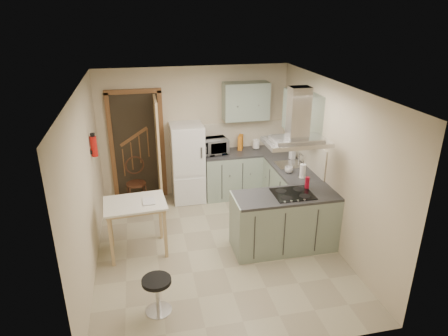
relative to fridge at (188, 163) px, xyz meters
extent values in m
plane|color=tan|center=(0.20, -1.80, -0.75)|extent=(4.20, 4.20, 0.00)
plane|color=silver|center=(0.20, -1.80, 1.75)|extent=(4.20, 4.20, 0.00)
plane|color=beige|center=(0.20, 0.30, 0.50)|extent=(3.60, 0.00, 3.60)
plane|color=beige|center=(-1.60, -1.80, 0.50)|extent=(0.00, 4.20, 4.20)
plane|color=beige|center=(2.00, -1.80, 0.50)|extent=(0.00, 4.20, 4.20)
cube|color=brown|center=(-0.90, 0.27, 0.30)|extent=(1.10, 0.12, 2.10)
cube|color=white|center=(0.00, 0.00, 0.00)|extent=(0.60, 0.60, 1.50)
cube|color=#9EB2A0|center=(0.86, 0.00, -0.30)|extent=(1.08, 0.60, 0.90)
cube|color=#9EB2A0|center=(1.70, -0.68, -0.30)|extent=(0.60, 1.95, 0.90)
cube|color=beige|center=(1.16, 0.29, 0.40)|extent=(1.68, 0.02, 0.50)
cube|color=#9EB2A0|center=(1.15, 0.12, 1.10)|extent=(0.85, 0.35, 0.70)
cube|color=#9EB2A0|center=(1.82, -0.95, 1.10)|extent=(0.35, 0.90, 0.70)
cube|color=#9EB2A0|center=(1.22, -1.98, -0.30)|extent=(1.55, 0.65, 0.90)
cube|color=black|center=(1.32, -1.98, 0.16)|extent=(0.58, 0.50, 0.01)
cube|color=silver|center=(1.32, -1.98, 0.97)|extent=(0.90, 0.55, 0.10)
cube|color=silver|center=(1.70, -0.85, 0.16)|extent=(0.45, 0.40, 0.01)
cylinder|color=#B2140F|center=(-1.54, -0.90, 0.75)|extent=(0.10, 0.10, 0.32)
cube|color=tan|center=(-0.99, -1.62, -0.33)|extent=(0.93, 0.73, 0.84)
cube|color=#4E2C1A|center=(-0.98, 0.00, -0.34)|extent=(0.43, 0.43, 0.82)
cylinder|color=black|center=(-0.78, -3.01, -0.51)|extent=(0.46, 0.46, 0.48)
imported|color=black|center=(0.49, 0.00, 0.30)|extent=(0.57, 0.42, 0.29)
cylinder|color=white|center=(1.37, 0.10, 0.25)|extent=(0.18, 0.18, 0.20)
cube|color=orange|center=(1.06, 0.13, 0.29)|extent=(0.15, 0.20, 0.28)
imported|color=#B8BAC5|center=(1.86, -0.58, 0.25)|extent=(0.11, 0.11, 0.20)
cylinder|color=white|center=(1.71, -1.43, 0.27)|extent=(0.12, 0.12, 0.24)
imported|color=white|center=(1.56, -1.19, 0.20)|extent=(0.16, 0.16, 0.11)
cylinder|color=red|center=(1.61, -1.84, 0.24)|extent=(0.08, 0.08, 0.19)
imported|color=#933145|center=(-0.87, -1.66, 0.14)|extent=(0.19, 0.25, 0.11)
camera|label=1|loc=(-0.81, -7.00, 2.76)|focal=32.00mm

